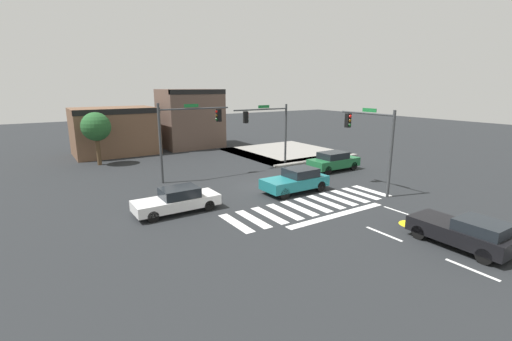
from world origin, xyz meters
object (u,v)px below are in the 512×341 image
roadside_tree (96,127)px  traffic_signal_northwest (187,127)px  traffic_signal_southeast (371,135)px  car_teal (296,180)px  car_white (177,200)px  car_black (464,232)px  car_green (333,161)px  traffic_signal_northeast (268,124)px

roadside_tree → traffic_signal_northwest: bearing=-61.9°
traffic_signal_southeast → car_teal: 5.63m
car_white → traffic_signal_northwest: bearing=-117.8°
car_black → car_green: 14.59m
traffic_signal_southeast → traffic_signal_northwest: bearing=43.0°
traffic_signal_northeast → car_teal: bearing=69.3°
car_teal → car_white: bearing=-4.0°
car_black → car_green: size_ratio=0.94×
car_white → car_black: bearing=128.4°
traffic_signal_northwest → traffic_signal_southeast: bearing=-47.0°
traffic_signal_northwest → car_white: traffic_signal_northwest is taller
car_black → roadside_tree: 28.31m
traffic_signal_southeast → car_teal: bearing=59.2°
car_teal → car_green: bearing=-155.0°
traffic_signal_northwest → car_teal: traffic_signal_northwest is taller
traffic_signal_southeast → car_black: size_ratio=1.32×
traffic_signal_northwest → traffic_signal_northeast: bearing=2.3°
traffic_signal_southeast → traffic_signal_northeast: size_ratio=1.02×
traffic_signal_northwest → car_white: bearing=-117.8°
car_teal → car_black: 10.48m
car_teal → car_green: size_ratio=1.02×
traffic_signal_northeast → car_white: 12.96m
roadside_tree → car_white: bearing=-84.7°
car_white → car_black: 14.04m
car_white → car_green: car_green is taller
traffic_signal_northeast → car_black: bearing=83.6°
traffic_signal_northeast → car_green: size_ratio=1.22×
traffic_signal_southeast → car_white: (-12.08, 3.00, -3.10)m
traffic_signal_northwest → roadside_tree: traffic_signal_northwest is taller
traffic_signal_northeast → car_black: size_ratio=1.29×
traffic_signal_southeast → car_green: (2.33, 5.43, -2.98)m
car_green → car_black: bearing=-112.9°
traffic_signal_northeast → car_white: size_ratio=1.14×
traffic_signal_northwest → car_white: 7.88m
traffic_signal_southeast → car_black: bearing=157.2°
car_black → car_green: (5.69, 13.44, 0.08)m
car_white → car_black: (8.72, -11.00, 0.04)m
car_teal → car_black: bearing=94.0°
car_white → car_teal: size_ratio=1.05×
traffic_signal_southeast → car_white: bearing=76.1°
traffic_signal_southeast → roadside_tree: size_ratio=1.17×
traffic_signal_northeast → car_green: traffic_signal_northeast is taller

